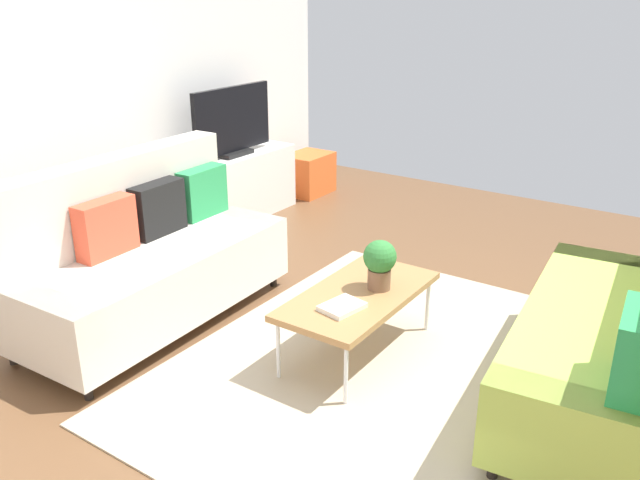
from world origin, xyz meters
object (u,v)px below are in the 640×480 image
at_px(tv, 232,122).
at_px(table_book_0, 342,307).
at_px(potted_plant, 380,262).
at_px(bottle_0, 204,155).
at_px(couch_green, 621,336).
at_px(tv_console, 234,187).
at_px(vase_0, 184,157).
at_px(couch_beige, 146,257).
at_px(storage_trunk, 308,174).
at_px(bottle_1, 212,150).
at_px(coffee_table, 358,297).

distance_m(tv, table_book_0, 2.95).
xyz_separation_m(potted_plant, bottle_0, (0.95, 2.34, 0.13)).
bearing_deg(couch_green, tv, 66.28).
bearing_deg(couch_green, bottle_0, 72.31).
bearing_deg(table_book_0, tv_console, 53.61).
distance_m(potted_plant, bottle_0, 2.53).
height_order(tv_console, vase_0, vase_0).
bearing_deg(couch_beige, tv, -157.35).
height_order(couch_beige, tv, tv).
xyz_separation_m(storage_trunk, bottle_1, (-1.42, 0.06, 0.54)).
height_order(potted_plant, bottle_1, bottle_1).
bearing_deg(table_book_0, coffee_table, 8.38).
distance_m(couch_beige, coffee_table, 1.48).
height_order(bottle_0, bottle_1, bottle_1).
relative_size(coffee_table, storage_trunk, 2.12).
bearing_deg(potted_plant, couch_green, -82.66).
height_order(couch_beige, couch_green, same).
bearing_deg(coffee_table, storage_trunk, 40.50).
bearing_deg(bottle_1, storage_trunk, -2.42).
bearing_deg(coffee_table, couch_beige, 105.33).
bearing_deg(potted_plant, storage_trunk, 42.75).
xyz_separation_m(tv_console, storage_trunk, (1.10, -0.10, -0.10)).
relative_size(couch_green, tv_console, 1.41).
distance_m(table_book_0, bottle_1, 2.73).
bearing_deg(couch_green, coffee_table, 95.83).
xyz_separation_m(tv, bottle_1, (-0.32, -0.02, -0.19)).
bearing_deg(tv_console, table_book_0, -126.39).
bearing_deg(storage_trunk, tv_console, 174.81).
bearing_deg(vase_0, bottle_0, -29.86).
relative_size(tv, bottle_0, 5.70).
distance_m(storage_trunk, bottle_1, 1.52).
bearing_deg(potted_plant, bottle_0, 67.98).
relative_size(coffee_table, potted_plant, 3.54).
xyz_separation_m(couch_green, tv_console, (1.20, 3.73, -0.12)).
bearing_deg(couch_green, potted_plant, 91.49).
xyz_separation_m(coffee_table, table_book_0, (-0.24, -0.04, 0.04)).
distance_m(storage_trunk, vase_0, 1.76).
relative_size(bottle_0, bottle_1, 0.74).
relative_size(coffee_table, bottle_1, 4.64).
relative_size(storage_trunk, bottle_1, 2.19).
relative_size(couch_beige, table_book_0, 8.04).
distance_m(vase_0, bottle_1, 0.28).
height_order(coffee_table, table_book_0, table_book_0).
height_order(tv, table_book_0, tv).
xyz_separation_m(coffee_table, storage_trunk, (2.59, 2.21, -0.17)).
bearing_deg(bottle_0, couch_beige, -149.77).
distance_m(tv_console, vase_0, 0.71).
height_order(storage_trunk, table_book_0, table_book_0).
bearing_deg(coffee_table, potted_plant, -30.74).
distance_m(couch_green, tv_console, 3.92).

